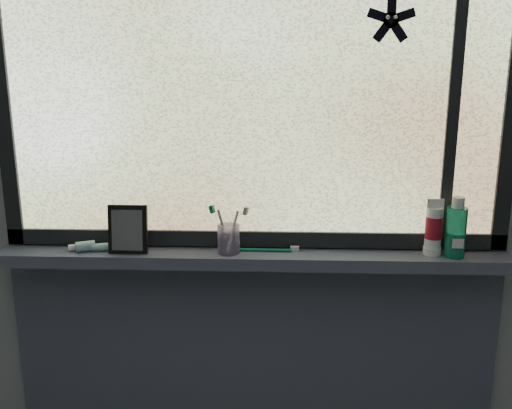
{
  "coord_description": "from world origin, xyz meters",
  "views": [
    {
      "loc": [
        0.08,
        -0.47,
        1.61
      ],
      "look_at": [
        0.02,
        1.05,
        1.22
      ],
      "focal_mm": 40.0,
      "sensor_mm": 36.0,
      "label": 1
    }
  ],
  "objects_px": {
    "vanity_mirror": "(128,229)",
    "toothbrush_cup": "(229,239)",
    "mouthwash_bottle": "(456,227)",
    "cream_tube": "(434,225)"
  },
  "relations": [
    {
      "from": "vanity_mirror",
      "to": "toothbrush_cup",
      "type": "xyz_separation_m",
      "value": [
        0.31,
        0.01,
        -0.03
      ]
    },
    {
      "from": "vanity_mirror",
      "to": "cream_tube",
      "type": "distance_m",
      "value": 0.95
    },
    {
      "from": "vanity_mirror",
      "to": "toothbrush_cup",
      "type": "distance_m",
      "value": 0.31
    },
    {
      "from": "toothbrush_cup",
      "to": "cream_tube",
      "type": "height_order",
      "value": "cream_tube"
    },
    {
      "from": "toothbrush_cup",
      "to": "mouthwash_bottle",
      "type": "distance_m",
      "value": 0.7
    },
    {
      "from": "vanity_mirror",
      "to": "mouthwash_bottle",
      "type": "xyz_separation_m",
      "value": [
        1.01,
        0.0,
        0.02
      ]
    },
    {
      "from": "vanity_mirror",
      "to": "toothbrush_cup",
      "type": "relative_size",
      "value": 1.68
    },
    {
      "from": "vanity_mirror",
      "to": "toothbrush_cup",
      "type": "bearing_deg",
      "value": 2.25
    },
    {
      "from": "toothbrush_cup",
      "to": "mouthwash_bottle",
      "type": "relative_size",
      "value": 0.59
    },
    {
      "from": "mouthwash_bottle",
      "to": "cream_tube",
      "type": "xyz_separation_m",
      "value": [
        -0.06,
        0.02,
        0.0
      ]
    }
  ]
}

